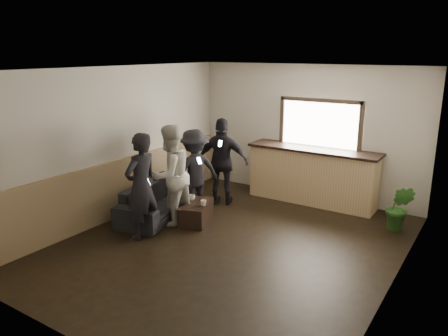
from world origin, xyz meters
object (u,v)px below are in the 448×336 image
Objects in this scene: cup_a at (192,197)px; cup_b at (203,203)px; person_d at (223,162)px; bar_counter at (313,172)px; potted_plant at (399,208)px; person_b at (170,175)px; sofa at (161,199)px; person_c at (194,171)px; person_a at (141,186)px; coffee_table at (196,212)px.

cup_a is 0.38m from cup_b.
person_d is at bearing 87.84° from cup_a.
person_d is at bearing -143.44° from bar_counter.
person_b is at bearing -151.90° from potted_plant.
sofa is 2.55× the size of potted_plant.
person_b reaches higher than person_c.
bar_counter is at bearing 53.90° from cup_a.
person_d is at bearing -42.56° from sofa.
person_d reaches higher than potted_plant.
person_d is (0.66, 1.14, 0.58)m from sofa.
person_b is 1.12× the size of person_c.
cup_a is 1.20× the size of cup_b.
person_d reaches higher than sofa.
person_a reaches higher than cup_b.
bar_counter reaches higher than person_a.
cup_a is 1.25m from person_a.
cup_a is at bearing -89.09° from sofa.
person_b is 1.03× the size of person_d.
coffee_table is 0.44× the size of person_b.
person_a reaches higher than person_c.
cup_b is 0.78m from person_b.
person_b is (-1.71, -2.50, 0.27)m from bar_counter.
sofa is 0.82m from person_c.
person_d reaches higher than cup_a.
person_a is 1.46m from person_c.
bar_counter is 1.48× the size of person_b.
bar_counter is at bearing 153.89° from person_b.
coffee_table is 0.29m from cup_b.
coffee_table is (-1.36, -2.20, -0.46)m from bar_counter.
potted_plant is at bearing -80.02° from sofa.
sofa is at bearing -157.56° from potted_plant.
sofa is at bearing -178.65° from cup_b.
person_b reaches higher than cup_b.
potted_plant is 4.46m from person_a.
potted_plant is (3.21, 1.61, 0.24)m from coffee_table.
coffee_table is (0.80, 0.05, -0.13)m from sofa.
coffee_table is at bearing 163.92° from person_a.
person_a is (-0.17, -1.13, 0.49)m from cup_a.
person_c is (-0.53, 0.45, 0.41)m from cup_b.
coffee_table is 0.96× the size of potted_plant.
potted_plant is (3.38, 1.51, 0.01)m from cup_a.
bar_counter is at bearing 162.07° from person_c.
person_a is 1.10× the size of person_c.
cup_b is 3.44m from potted_plant.
person_c reaches higher than cup_b.
potted_plant reaches higher than coffee_table.
sofa is at bearing -166.63° from cup_a.
coffee_table is at bearing -121.65° from bar_counter.
person_b is at bearing -124.38° from bar_counter.
person_d is (-3.35, -0.51, 0.47)m from potted_plant.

